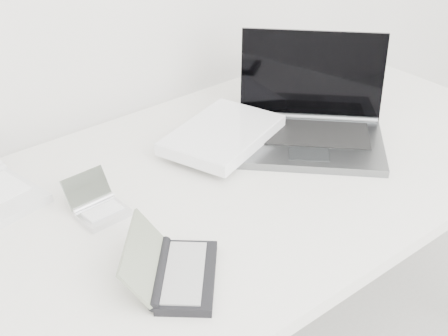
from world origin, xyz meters
TOP-DOWN VIEW (x-y plane):
  - desk at (0.00, 1.55)m, footprint 1.60×0.80m
  - laptop_large at (0.20, 1.60)m, footprint 0.55×0.47m
  - pda_silver at (-0.27, 1.61)m, footprint 0.10×0.11m
  - palmtop_charcoal at (-0.27, 1.35)m, footprint 0.23×0.23m

SIDE VIEW (x-z plane):
  - desk at x=0.00m, z-range 0.32..1.05m
  - pda_silver at x=-0.27m, z-range 0.71..0.78m
  - palmtop_charcoal at x=-0.27m, z-range 0.71..0.79m
  - laptop_large at x=0.20m, z-range 0.65..0.89m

